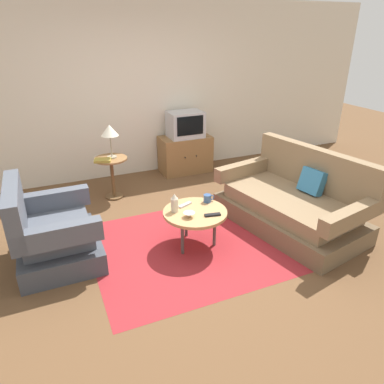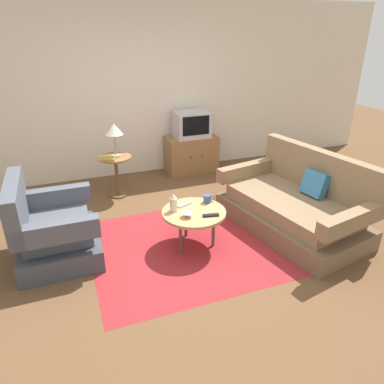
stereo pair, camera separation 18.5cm
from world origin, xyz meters
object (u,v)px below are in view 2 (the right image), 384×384
Objects in this scene: television at (192,124)px; vase at (173,203)px; bowl at (187,215)px; book at (107,159)px; tv_remote_silver at (185,205)px; couch at (295,206)px; tv_stand at (191,154)px; armchair at (52,232)px; coffee_table at (194,214)px; table_lamp at (114,130)px; mug at (208,199)px; tv_remote_dark at (211,215)px; side_table at (116,168)px.

vase is at bearing -115.42° from television.
book is (-0.59, 1.63, 0.16)m from bowl.
tv_remote_silver is 1.53m from book.
couch is at bearing -21.67° from book.
television reaches higher than tv_stand.
tv_stand is 3.29× the size of book.
armchair reaches higher than vase.
bowl is 0.48× the size of book.
vase is (-0.21, 0.08, 0.14)m from coffee_table.
armchair is 2.98m from television.
tv_stand is at bearing 22.40° from table_lamp.
mug is 0.28m from tv_remote_silver.
book is at bearing 108.98° from vase.
tv_remote_silver is at bearing 106.79° from coffee_table.
armchair is 1.73m from mug.
tv_stand is at bearing 64.77° from vase.
tv_remote_dark is (0.68, -1.81, -0.54)m from table_lamp.
coffee_table is at bearing 77.74° from armchair.
tv_stand is 4.73× the size of tv_remote_silver.
vase is (-0.99, -2.09, -0.29)m from television.
couch is 2.28× the size of tv_stand.
television is 4.56× the size of bowl.
side_table is 1.48m from tv_stand.
mug is 0.75× the size of tv_remote_dark.
coffee_table is at bearing -48.69° from book.
couch is at bearing -41.82° from side_table.
television is at bearing 21.74° from side_table.
armchair is 3.73× the size of book.
table_lamp is 1.82× the size of book.
mug is (-0.56, -2.03, -0.34)m from television.
tv_remote_silver is at bearing -70.22° from side_table.
armchair is 1.36× the size of coffee_table.
tv_remote_silver is at bearing 76.92° from bowl.
tv_remote_dark is at bearing -105.64° from television.
vase is 0.43m from tv_remote_dark.
table_lamp is at bearing 21.72° from side_table.
tv_remote_silver is (0.16, 0.08, -0.09)m from vase.
tv_remote_dark is 0.70× the size of book.
tv_remote_dark is (-0.66, -2.37, 0.14)m from tv_stand.
tv_remote_dark is at bearing -105.52° from tv_stand.
tv_remote_dark is at bearing -37.06° from vase.
vase is 1.71× the size of bowl.
tv_remote_dark is at bearing 84.33° from couch.
vase is (1.28, -0.24, 0.23)m from armchair.
tv_remote_silver is 0.70× the size of book.
table_lamp is 3.47× the size of mug.
table_lamp reaches higher than book.
mug is 1.10× the size of bowl.
vase is at bearing -115.23° from tv_stand.
television is 3.12× the size of tv_remote_dark.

